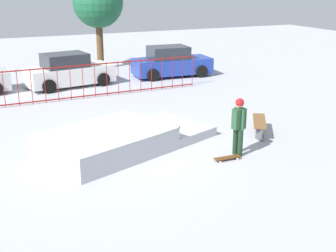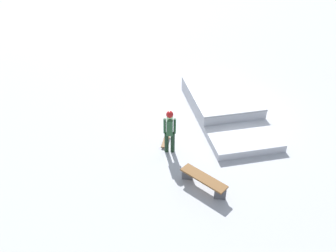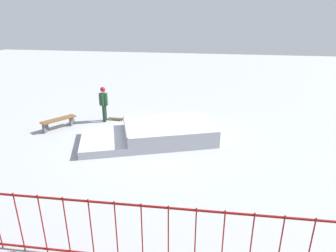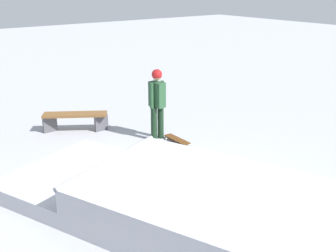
{
  "view_description": "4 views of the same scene",
  "coord_description": "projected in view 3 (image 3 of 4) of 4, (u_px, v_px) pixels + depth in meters",
  "views": [
    {
      "loc": [
        -4.19,
        -12.35,
        4.96
      ],
      "look_at": [
        0.9,
        -0.96,
        0.9
      ],
      "focal_mm": 48.48,
      "sensor_mm": 36.0,
      "label": 1
    },
    {
      "loc": [
        12.43,
        -0.28,
        7.88
      ],
      "look_at": [
        2.61,
        -1.88,
        1.0
      ],
      "focal_mm": 36.57,
      "sensor_mm": 36.0,
      "label": 2
    },
    {
      "loc": [
        -2.71,
        11.18,
        4.94
      ],
      "look_at": [
        -0.71,
        -0.09,
        0.6
      ],
      "focal_mm": 31.34,
      "sensor_mm": 36.0,
      "label": 3
    },
    {
      "loc": [
        -5.02,
        3.78,
        3.68
      ],
      "look_at": [
        1.32,
        -1.02,
        0.9
      ],
      "focal_mm": 44.76,
      "sensor_mm": 36.0,
      "label": 4
    }
  ],
  "objects": [
    {
      "name": "skateboard",
      "position": [
        116.0,
        119.0,
        14.7
      ],
      "size": [
        0.8,
        0.27,
        0.09
      ],
      "rotation": [
        0.0,
        0.0,
        3.12
      ],
      "color": "#593314",
      "rests_on": "ground"
    },
    {
      "name": "ground_plane",
      "position": [
        151.0,
        139.0,
        12.48
      ],
      "size": [
        60.0,
        60.0,
        0.0
      ],
      "primitive_type": "plane",
      "color": "#A8AAB2"
    },
    {
      "name": "park_bench",
      "position": [
        59.0,
        121.0,
        13.5
      ],
      "size": [
        1.21,
        1.56,
        0.48
      ],
      "rotation": [
        0.0,
        0.0,
        4.14
      ],
      "color": "brown",
      "rests_on": "ground"
    },
    {
      "name": "perimeter_fence",
      "position": [
        79.0,
        228.0,
        6.13
      ],
      "size": [
        11.38,
        0.52,
        1.5
      ],
      "rotation": [
        0.0,
        0.0,
        0.04
      ],
      "color": "maroon",
      "rests_on": "ground"
    },
    {
      "name": "skate_ramp",
      "position": [
        157.0,
        133.0,
        12.26
      ],
      "size": [
        5.97,
        4.37,
        0.74
      ],
      "rotation": [
        0.0,
        0.0,
        0.37
      ],
      "color": "#B0B3BB",
      "rests_on": "ground"
    },
    {
      "name": "skater",
      "position": [
        104.0,
        101.0,
        14.23
      ],
      "size": [
        0.41,
        0.44,
        1.73
      ],
      "rotation": [
        0.0,
        0.0,
        3.28
      ],
      "color": "black",
      "rests_on": "ground"
    }
  ]
}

